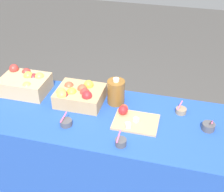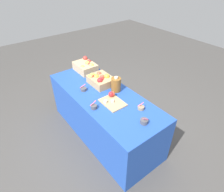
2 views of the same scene
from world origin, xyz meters
The scene contains 10 objects.
ground_plane centered at (0.00, 0.00, 0.00)m, with size 10.00×10.00×0.00m, color #474442.
table centered at (0.00, 0.00, 0.37)m, with size 1.90×0.76×0.74m, color #234CAD.
apple_crate_left centered at (-0.73, 0.16, 0.82)m, with size 0.38×0.28×0.19m.
apple_crate_middle centered at (-0.25, 0.12, 0.81)m, with size 0.36×0.29×0.16m.
cutting_board_front centered at (0.21, 0.00, 0.76)m, with size 0.33×0.24×0.09m.
sample_bowl_near centered at (-0.24, -0.17, 0.76)m, with size 0.09×0.09×0.09m.
sample_bowl_mid centered at (0.55, 0.18, 0.76)m, with size 0.08×0.08×0.09m.
sample_bowl_far centered at (0.75, 0.03, 0.77)m, with size 0.09×0.09×0.10m.
sample_bowl_extra centered at (0.19, -0.27, 0.77)m, with size 0.08×0.09×0.10m.
cider_jug centered at (0.04, 0.19, 0.84)m, with size 0.14×0.14×0.22m.
Camera 2 is at (1.79, -1.22, 2.26)m, focal length 30.73 mm.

